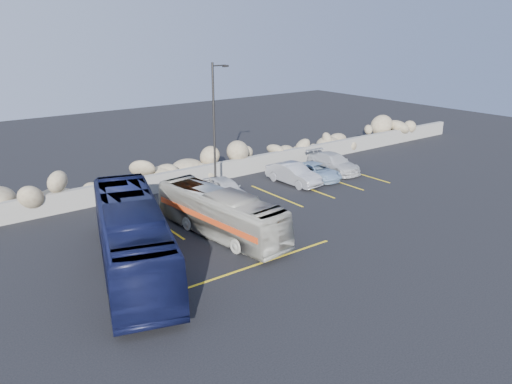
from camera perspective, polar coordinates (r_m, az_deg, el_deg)
ground at (r=22.73m, az=2.99°, el=-7.61°), size 90.00×90.00×0.00m
seawall at (r=32.00m, az=-10.83°, el=1.07°), size 60.00×0.40×1.20m
riprap_pile at (r=32.85m, az=-11.83°, el=2.73°), size 54.00×2.80×2.60m
parking_lines at (r=29.41m, az=3.05°, el=-1.40°), size 18.16×9.36×0.01m
lamppost at (r=30.17m, az=-4.73°, el=7.53°), size 1.14×0.18×8.00m
vintage_bus at (r=24.81m, az=-4.11°, el=-2.42°), size 2.83×8.47×2.31m
tour_coach at (r=21.81m, az=-13.97°, el=-4.96°), size 5.63×11.09×3.01m
car_a at (r=30.04m, az=-3.50°, el=0.34°), size 1.75×3.95×1.32m
car_b at (r=33.10m, az=4.31°, el=2.08°), size 1.69×4.21×1.36m
car_c at (r=36.27m, az=8.84°, el=3.31°), size 2.08×4.58×1.30m
car_d at (r=34.38m, az=6.96°, el=2.37°), size 1.91×3.94×1.08m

